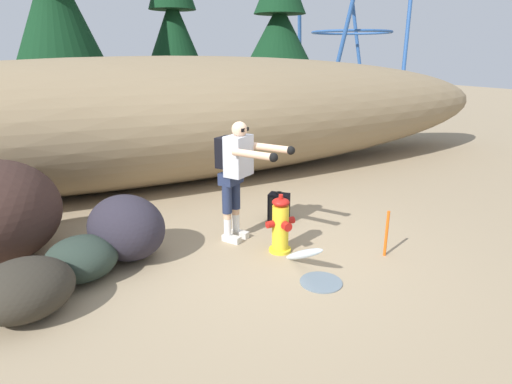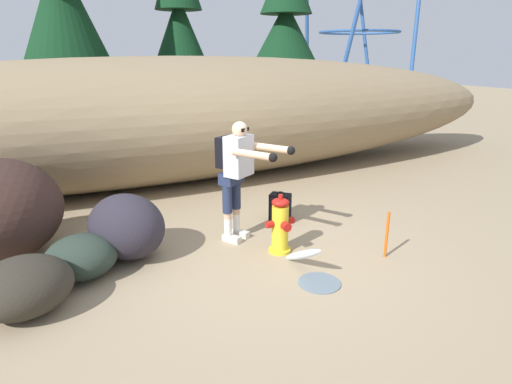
{
  "view_description": "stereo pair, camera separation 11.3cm",
  "coord_description": "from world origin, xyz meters",
  "px_view_note": "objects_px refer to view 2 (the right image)",
  "views": [
    {
      "loc": [
        -2.37,
        -4.48,
        2.45
      ],
      "look_at": [
        0.04,
        0.15,
        0.75
      ],
      "focal_mm": 29.98,
      "sensor_mm": 36.0,
      "label": 1
    },
    {
      "loc": [
        -2.27,
        -4.53,
        2.45
      ],
      "look_at": [
        0.04,
        0.15,
        0.75
      ],
      "focal_mm": 29.98,
      "sensor_mm": 36.0,
      "label": 2
    }
  ],
  "objects_px": {
    "fire_hydrant": "(280,226)",
    "utility_worker": "(238,167)",
    "boulder_large": "(127,227)",
    "boulder_small": "(81,257)",
    "spare_backpack": "(280,208)",
    "boulder_outlier": "(23,287)",
    "survey_stake": "(387,235)"
  },
  "relations": [
    {
      "from": "fire_hydrant",
      "to": "utility_worker",
      "type": "relative_size",
      "value": 0.47
    },
    {
      "from": "boulder_large",
      "to": "boulder_small",
      "type": "distance_m",
      "value": 0.65
    },
    {
      "from": "utility_worker",
      "to": "fire_hydrant",
      "type": "bearing_deg",
      "value": -0.21
    },
    {
      "from": "fire_hydrant",
      "to": "spare_backpack",
      "type": "height_order",
      "value": "fire_hydrant"
    },
    {
      "from": "fire_hydrant",
      "to": "spare_backpack",
      "type": "distance_m",
      "value": 1.05
    },
    {
      "from": "fire_hydrant",
      "to": "boulder_outlier",
      "type": "xyz_separation_m",
      "value": [
        -2.91,
        -0.08,
        -0.07
      ]
    },
    {
      "from": "boulder_small",
      "to": "boulder_outlier",
      "type": "relative_size",
      "value": 0.86
    },
    {
      "from": "survey_stake",
      "to": "utility_worker",
      "type": "bearing_deg",
      "value": 138.51
    },
    {
      "from": "utility_worker",
      "to": "boulder_small",
      "type": "relative_size",
      "value": 2.03
    },
    {
      "from": "fire_hydrant",
      "to": "boulder_large",
      "type": "bearing_deg",
      "value": 157.82
    },
    {
      "from": "boulder_outlier",
      "to": "fire_hydrant",
      "type": "bearing_deg",
      "value": 1.58
    },
    {
      "from": "spare_backpack",
      "to": "survey_stake",
      "type": "xyz_separation_m",
      "value": [
        0.6,
        -1.63,
        0.08
      ]
    },
    {
      "from": "spare_backpack",
      "to": "boulder_large",
      "type": "xyz_separation_m",
      "value": [
        -2.29,
        -0.19,
        0.19
      ]
    },
    {
      "from": "survey_stake",
      "to": "fire_hydrant",
      "type": "bearing_deg",
      "value": 147.22
    },
    {
      "from": "spare_backpack",
      "to": "survey_stake",
      "type": "bearing_deg",
      "value": -112.5
    },
    {
      "from": "boulder_large",
      "to": "boulder_small",
      "type": "bearing_deg",
      "value": -153.27
    },
    {
      "from": "fire_hydrant",
      "to": "spare_backpack",
      "type": "xyz_separation_m",
      "value": [
        0.51,
        0.91,
        -0.14
      ]
    },
    {
      "from": "boulder_small",
      "to": "boulder_outlier",
      "type": "height_order",
      "value": "boulder_outlier"
    },
    {
      "from": "utility_worker",
      "to": "boulder_large",
      "type": "relative_size",
      "value": 1.58
    },
    {
      "from": "boulder_large",
      "to": "boulder_outlier",
      "type": "distance_m",
      "value": 1.4
    },
    {
      "from": "utility_worker",
      "to": "boulder_outlier",
      "type": "xyz_separation_m",
      "value": [
        -2.58,
        -0.64,
        -0.75
      ]
    },
    {
      "from": "boulder_large",
      "to": "utility_worker",
      "type": "bearing_deg",
      "value": -6.37
    },
    {
      "from": "utility_worker",
      "to": "boulder_outlier",
      "type": "relative_size",
      "value": 1.75
    },
    {
      "from": "boulder_small",
      "to": "utility_worker",
      "type": "bearing_deg",
      "value": 3.55
    },
    {
      "from": "fire_hydrant",
      "to": "boulder_large",
      "type": "distance_m",
      "value": 1.92
    },
    {
      "from": "spare_backpack",
      "to": "boulder_large",
      "type": "height_order",
      "value": "boulder_large"
    },
    {
      "from": "boulder_small",
      "to": "survey_stake",
      "type": "relative_size",
      "value": 1.34
    },
    {
      "from": "utility_worker",
      "to": "boulder_small",
      "type": "bearing_deg",
      "value": -117.29
    },
    {
      "from": "boulder_outlier",
      "to": "utility_worker",
      "type": "bearing_deg",
      "value": 14.01
    },
    {
      "from": "boulder_outlier",
      "to": "boulder_large",
      "type": "bearing_deg",
      "value": 35.27
    },
    {
      "from": "spare_backpack",
      "to": "boulder_outlier",
      "type": "relative_size",
      "value": 0.5
    },
    {
      "from": "spare_backpack",
      "to": "boulder_large",
      "type": "bearing_deg",
      "value": 141.87
    }
  ]
}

